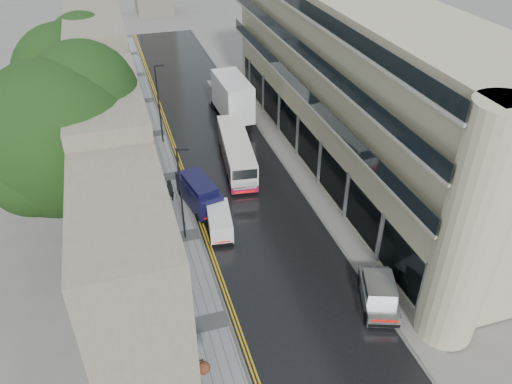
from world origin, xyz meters
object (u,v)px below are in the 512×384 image
cream_bus (229,169)px  white_lorry (224,107)px  tree_far (71,94)px  pedestrian (170,191)px  silver_hatchback (368,311)px  white_van (211,234)px  lamp_post_far (159,105)px  navy_van (197,207)px  tree_near (63,163)px  lamp_post_near (181,196)px

cream_bus → white_lorry: size_ratio=1.09×
tree_far → pedestrian: 12.24m
silver_hatchback → white_van: 11.92m
lamp_post_far → white_lorry: bearing=16.8°
tree_far → white_lorry: bearing=8.6°
white_van → cream_bus: bearing=73.8°
silver_hatchback → tree_far: bearing=141.5°
tree_far → navy_van: 15.29m
cream_bus → white_van: (-3.15, -7.23, -0.48)m
lamp_post_far → tree_near: bearing=-112.5°
white_van → lamp_post_near: size_ratio=0.52×
cream_bus → white_van: 7.91m
tree_near → white_van: bearing=-13.4°
white_lorry → white_van: white_lorry is taller
tree_far → silver_hatchback: size_ratio=2.85×
white_lorry → silver_hatchback: 26.78m
cream_bus → white_van: size_ratio=2.61×
white_lorry → silver_hatchback: white_lorry is taller
white_van → lamp_post_far: 16.20m
tree_far → white_van: (8.26, -15.05, -5.37)m
tree_far → white_lorry: tree_far is taller
lamp_post_near → pedestrian: bearing=108.0°
pedestrian → lamp_post_near: 5.50m
white_van → lamp_post_far: lamp_post_far is taller
lamp_post_near → tree_near: bearing=-173.2°
white_van → tree_near: bearing=174.0°
navy_van → tree_far: bearing=111.9°
tree_near → pedestrian: (6.62, 3.87, -5.86)m
tree_near → cream_bus: size_ratio=1.43×
navy_van → lamp_post_far: bearing=81.9°
tree_near → navy_van: 10.02m
tree_far → lamp_post_near: tree_far is taller
white_van → navy_van: navy_van is taller
tree_near → white_lorry: (13.83, 15.05, -4.60)m
cream_bus → white_lorry: 10.14m
tree_far → white_lorry: 14.23m
tree_near → lamp_post_far: tree_near is taller
tree_near → pedestrian: tree_near is taller
tree_far → pedestrian: bearing=-55.3°
white_lorry → lamp_post_near: size_ratio=1.23×
silver_hatchback → white_van: bearing=146.1°
silver_hatchback → lamp_post_far: bearing=127.4°
white_lorry → navy_van: size_ratio=1.82×
navy_van → silver_hatchback: bearing=-70.4°
lamp_post_far → tree_far: bearing=-167.5°
cream_bus → lamp_post_near: 8.15m
pedestrian → navy_van: bearing=98.1°
navy_van → white_lorry: bearing=57.1°
tree_near → navy_van: bearing=6.2°
tree_far → navy_van: bearing=-56.9°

